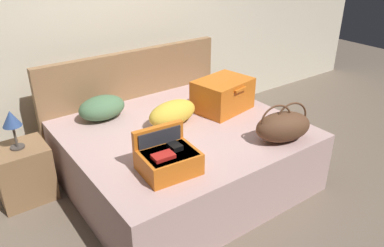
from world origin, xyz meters
The scene contains 11 objects.
ground_plane centered at (0.00, 0.00, 0.00)m, with size 12.00×12.00×0.00m, color #6B5B4C.
back_wall centered at (0.00, 1.65, 1.30)m, with size 8.00×0.10×2.60m, color beige.
bed centered at (0.00, 0.40, 0.28)m, with size 1.95×1.74×0.56m, color #BC9993.
headboard centered at (0.00, 1.31, 0.53)m, with size 1.99×0.08×1.06m, color olive.
hard_case_large centered at (0.54, 0.52, 0.72)m, with size 0.59×0.48×0.30m.
hard_case_medium centered at (-0.47, -0.09, 0.66)m, with size 0.42×0.37×0.30m.
duffel_bag centered at (0.54, -0.26, 0.69)m, with size 0.54×0.40×0.33m.
pillow_near_headboard centered at (-0.03, 0.53, 0.67)m, with size 0.49×0.26×0.22m, color gold.
pillow_center_head centered at (-0.49, 1.01, 0.67)m, with size 0.44×0.31×0.22m, color #4C724C.
nightstand centered at (-1.26, 1.02, 0.25)m, with size 0.44×0.40×0.50m, color olive.
table_lamp centered at (-1.26, 1.02, 0.75)m, with size 0.15×0.15×0.34m.
Camera 1 is at (-1.70, -2.07, 2.09)m, focal length 35.62 mm.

